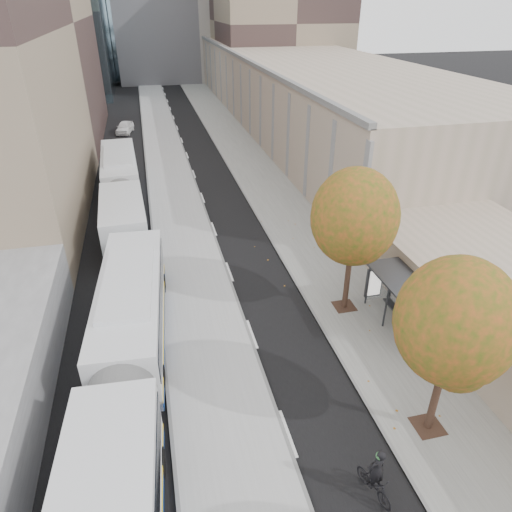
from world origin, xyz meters
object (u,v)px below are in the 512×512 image
object	(u,v)px
bus_shelter	(406,289)
bus_near	(125,371)
cyclist	(375,479)
bus_far	(122,190)
distant_car	(125,127)

from	to	relation	value
bus_shelter	bus_near	bearing A→B (deg)	-171.25
bus_shelter	cyclist	distance (m)	9.66
bus_near	cyclist	xyz separation A→B (m)	(7.76, -5.92, -0.92)
bus_far	distant_car	world-z (taller)	bus_far
distant_car	bus_far	bearing A→B (deg)	-77.28
bus_shelter	bus_far	bearing A→B (deg)	127.27
distant_car	cyclist	bearing A→B (deg)	-68.13
bus_near	distant_car	bearing A→B (deg)	94.57
cyclist	bus_near	bearing A→B (deg)	127.90
bus_far	cyclist	world-z (taller)	bus_far
bus_near	bus_shelter	bearing A→B (deg)	12.54
cyclist	bus_shelter	bearing A→B (deg)	41.29
cyclist	distant_car	size ratio (longest dim) A/B	0.53
bus_shelter	cyclist	world-z (taller)	bus_shelter
distant_car	bus_shelter	bearing A→B (deg)	-59.56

